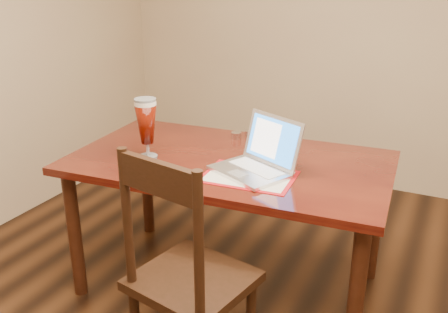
% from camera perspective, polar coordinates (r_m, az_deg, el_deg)
% --- Properties ---
extents(dining_table, '(1.73, 1.06, 1.10)m').
position_cam_1_polar(dining_table, '(2.66, 0.35, -1.94)').
color(dining_table, '#50160A').
rests_on(dining_table, ground).
extents(dining_chair, '(0.54, 0.52, 1.09)m').
position_cam_1_polar(dining_chair, '(2.16, -4.29, -13.60)').
color(dining_chair, black).
rests_on(dining_chair, ground).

